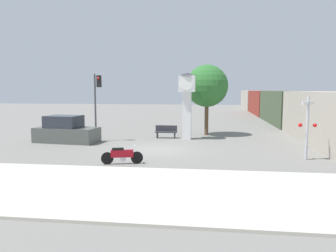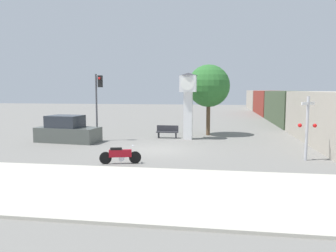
{
  "view_description": "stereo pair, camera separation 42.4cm",
  "coord_description": "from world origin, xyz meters",
  "px_view_note": "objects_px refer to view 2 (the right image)",
  "views": [
    {
      "loc": [
        3.04,
        -18.74,
        3.52
      ],
      "look_at": [
        0.5,
        0.66,
        1.35
      ],
      "focal_mm": 35.0,
      "sensor_mm": 36.0,
      "label": 1
    },
    {
      "loc": [
        3.46,
        -18.68,
        3.52
      ],
      "look_at": [
        0.5,
        0.66,
        1.35
      ],
      "focal_mm": 35.0,
      "sensor_mm": 36.0,
      "label": 2
    }
  ],
  "objects_px": {
    "clock_tower": "(188,95)",
    "street_tree": "(209,86)",
    "motorcycle": "(120,155)",
    "railroad_crossing_signal": "(307,125)",
    "bench": "(167,131)",
    "parked_car": "(67,131)",
    "freight_train": "(275,104)",
    "traffic_light": "(98,95)"
  },
  "relations": [
    {
      "from": "clock_tower",
      "to": "street_tree",
      "type": "distance_m",
      "value": 2.76
    },
    {
      "from": "motorcycle",
      "to": "railroad_crossing_signal",
      "type": "relative_size",
      "value": 0.61
    },
    {
      "from": "street_tree",
      "to": "bench",
      "type": "distance_m",
      "value": 4.83
    },
    {
      "from": "clock_tower",
      "to": "parked_car",
      "type": "relative_size",
      "value": 1.07
    },
    {
      "from": "parked_car",
      "to": "bench",
      "type": "bearing_deg",
      "value": 30.42
    },
    {
      "from": "motorcycle",
      "to": "railroad_crossing_signal",
      "type": "xyz_separation_m",
      "value": [
        8.97,
        2.14,
        1.34
      ]
    },
    {
      "from": "motorcycle",
      "to": "bench",
      "type": "bearing_deg",
      "value": 69.37
    },
    {
      "from": "motorcycle",
      "to": "freight_train",
      "type": "distance_m",
      "value": 30.04
    },
    {
      "from": "street_tree",
      "to": "parked_car",
      "type": "distance_m",
      "value": 10.91
    },
    {
      "from": "clock_tower",
      "to": "bench",
      "type": "bearing_deg",
      "value": 168.43
    },
    {
      "from": "parked_car",
      "to": "traffic_light",
      "type": "bearing_deg",
      "value": 27.75
    },
    {
      "from": "clock_tower",
      "to": "bench",
      "type": "relative_size",
      "value": 2.94
    },
    {
      "from": "bench",
      "to": "freight_train",
      "type": "bearing_deg",
      "value": 60.52
    },
    {
      "from": "traffic_light",
      "to": "railroad_crossing_signal",
      "type": "xyz_separation_m",
      "value": [
        12.49,
        -4.46,
        -1.38
      ]
    },
    {
      "from": "freight_train",
      "to": "parked_car",
      "type": "distance_m",
      "value": 27.76
    },
    {
      "from": "traffic_light",
      "to": "bench",
      "type": "relative_size",
      "value": 2.87
    },
    {
      "from": "clock_tower",
      "to": "parked_car",
      "type": "distance_m",
      "value": 8.67
    },
    {
      "from": "traffic_light",
      "to": "parked_car",
      "type": "relative_size",
      "value": 1.05
    },
    {
      "from": "bench",
      "to": "parked_car",
      "type": "relative_size",
      "value": 0.36
    },
    {
      "from": "street_tree",
      "to": "traffic_light",
      "type": "bearing_deg",
      "value": -151.29
    },
    {
      "from": "clock_tower",
      "to": "freight_train",
      "type": "relative_size",
      "value": 0.09
    },
    {
      "from": "street_tree",
      "to": "bench",
      "type": "bearing_deg",
      "value": -145.55
    },
    {
      "from": "motorcycle",
      "to": "street_tree",
      "type": "bearing_deg",
      "value": 55.72
    },
    {
      "from": "railroad_crossing_signal",
      "to": "bench",
      "type": "height_order",
      "value": "railroad_crossing_signal"
    },
    {
      "from": "railroad_crossing_signal",
      "to": "parked_car",
      "type": "height_order",
      "value": "railroad_crossing_signal"
    },
    {
      "from": "railroad_crossing_signal",
      "to": "street_tree",
      "type": "relative_size",
      "value": 0.59
    },
    {
      "from": "motorcycle",
      "to": "traffic_light",
      "type": "distance_m",
      "value": 7.95
    },
    {
      "from": "freight_train",
      "to": "clock_tower",
      "type": "bearing_deg",
      "value": -115.48
    },
    {
      "from": "motorcycle",
      "to": "traffic_light",
      "type": "relative_size",
      "value": 0.42
    },
    {
      "from": "railroad_crossing_signal",
      "to": "street_tree",
      "type": "xyz_separation_m",
      "value": [
        -5.12,
        8.49,
        2.04
      ]
    },
    {
      "from": "street_tree",
      "to": "freight_train",
      "type": "bearing_deg",
      "value": 65.25
    },
    {
      "from": "clock_tower",
      "to": "street_tree",
      "type": "xyz_separation_m",
      "value": [
        1.36,
        2.3,
        0.67
      ]
    },
    {
      "from": "railroad_crossing_signal",
      "to": "parked_car",
      "type": "xyz_separation_m",
      "value": [
        -14.45,
        3.71,
        -1.01
      ]
    },
    {
      "from": "street_tree",
      "to": "parked_car",
      "type": "height_order",
      "value": "street_tree"
    },
    {
      "from": "clock_tower",
      "to": "bench",
      "type": "distance_m",
      "value": 3.07
    },
    {
      "from": "bench",
      "to": "parked_car",
      "type": "height_order",
      "value": "parked_car"
    },
    {
      "from": "freight_train",
      "to": "railroad_crossing_signal",
      "type": "bearing_deg",
      "value": -96.08
    },
    {
      "from": "freight_train",
      "to": "bench",
      "type": "relative_size",
      "value": 32.7
    },
    {
      "from": "motorcycle",
      "to": "street_tree",
      "type": "xyz_separation_m",
      "value": [
        3.84,
        10.63,
        3.39
      ]
    },
    {
      "from": "traffic_light",
      "to": "railroad_crossing_signal",
      "type": "distance_m",
      "value": 13.33
    },
    {
      "from": "freight_train",
      "to": "railroad_crossing_signal",
      "type": "relative_size",
      "value": 16.33
    },
    {
      "from": "freight_train",
      "to": "parked_car",
      "type": "bearing_deg",
      "value": -128.23
    }
  ]
}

